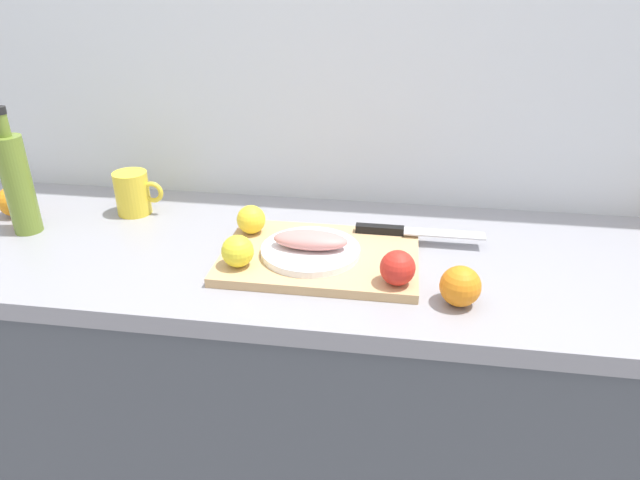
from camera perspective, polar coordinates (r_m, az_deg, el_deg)
The scene contains 13 objects.
back_wall at distance 1.46m, azimuth 1.71°, elevation 17.20°, with size 3.20×0.05×2.50m, color silver.
kitchen_counter at distance 1.53m, azimuth -0.24°, elevation -16.14°, with size 2.00×0.60×0.90m.
cutting_board at distance 1.22m, azimuth -0.00°, elevation -1.67°, with size 0.42×0.29×0.02m, color tan.
white_plate at distance 1.21m, azimuth -0.96°, elevation -1.08°, with size 0.21×0.21×0.01m, color white.
fish_fillet at distance 1.20m, azimuth -0.96°, elevation -0.00°, with size 0.16×0.07×0.04m, color tan.
chef_knife at distance 1.31m, azimuth 8.33°, elevation 0.90°, with size 0.29×0.04×0.02m.
lemon_0 at distance 1.30m, azimuth -6.93°, elevation 2.06°, with size 0.07×0.07×0.07m, color yellow.
lemon_1 at distance 1.17m, azimuth -8.27°, elevation -1.11°, with size 0.07×0.07×0.07m, color yellow.
tomato_0 at distance 1.10m, azimuth 7.79°, elevation -2.79°, with size 0.07×0.07×0.07m, color red.
olive_oil_bottle at distance 1.49m, azimuth -28.05°, elevation 5.13°, with size 0.06×0.06×0.30m.
coffee_mug_1 at distance 1.51m, azimuth -18.23°, elevation 4.50°, with size 0.12×0.08×0.11m.
orange_0 at distance 1.09m, azimuth 13.90°, elevation -4.52°, with size 0.08×0.08×0.08m, color orange.
orange_3 at distance 1.62m, azimuth -28.38°, elevation 3.45°, with size 0.08×0.08×0.08m, color orange.
Camera 1 is at (0.17, -1.11, 1.49)m, focal length 31.89 mm.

